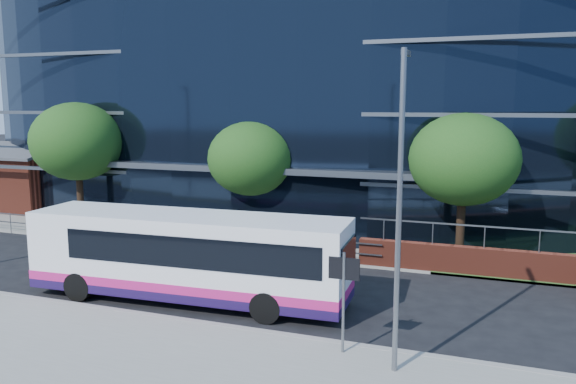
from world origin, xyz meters
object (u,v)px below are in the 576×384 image
at_px(brick_pavilion, 17,178).
at_px(city_bus, 190,256).
at_px(tree_far_b, 251,159).
at_px(tree_far_c, 464,160).
at_px(streetlight_east, 399,204).
at_px(street_sign, 344,281).
at_px(tree_far_a, 77,142).

xyz_separation_m(brick_pavilion, city_bus, (20.38, -12.54, -0.31)).
distance_m(brick_pavilion, tree_far_b, 19.55).
bearing_deg(tree_far_c, streetlight_east, -95.11).
bearing_deg(city_bus, streetlight_east, -24.92).
bearing_deg(streetlight_east, street_sign, 158.64).
xyz_separation_m(street_sign, tree_far_b, (-7.50, 11.09, 2.06)).
height_order(tree_far_b, tree_far_c, tree_far_c).
relative_size(street_sign, streetlight_east, 0.35).
height_order(brick_pavilion, street_sign, brick_pavilion).
xyz_separation_m(tree_far_c, streetlight_east, (-1.00, -11.17, -0.10)).
distance_m(tree_far_a, tree_far_c, 20.00).
height_order(brick_pavilion, streetlight_east, streetlight_east).
bearing_deg(streetlight_east, brick_pavilion, 150.76).
bearing_deg(city_bus, tree_far_c, 40.45).
xyz_separation_m(brick_pavilion, tree_far_b, (19.00, -4.00, 2.27)).
distance_m(brick_pavilion, street_sign, 30.49).
distance_m(tree_far_c, streetlight_east, 11.22).
xyz_separation_m(tree_far_a, city_bus, (11.38, -8.04, -3.23)).
bearing_deg(city_bus, street_sign, -25.16).
relative_size(tree_far_c, streetlight_east, 0.81).
distance_m(streetlight_east, city_bus, 8.70).
relative_size(brick_pavilion, tree_far_c, 1.32).
height_order(brick_pavilion, tree_far_b, tree_far_b).
bearing_deg(brick_pavilion, city_bus, -31.60).
height_order(tree_far_c, streetlight_east, streetlight_east).
relative_size(street_sign, tree_far_c, 0.43).
distance_m(street_sign, streetlight_east, 2.80).
height_order(tree_far_a, city_bus, tree_far_a).
bearing_deg(brick_pavilion, streetlight_east, -29.24).
bearing_deg(tree_far_c, street_sign, -103.29).
bearing_deg(tree_far_c, tree_far_b, 177.14).
xyz_separation_m(street_sign, tree_far_c, (2.50, 10.59, 2.39)).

